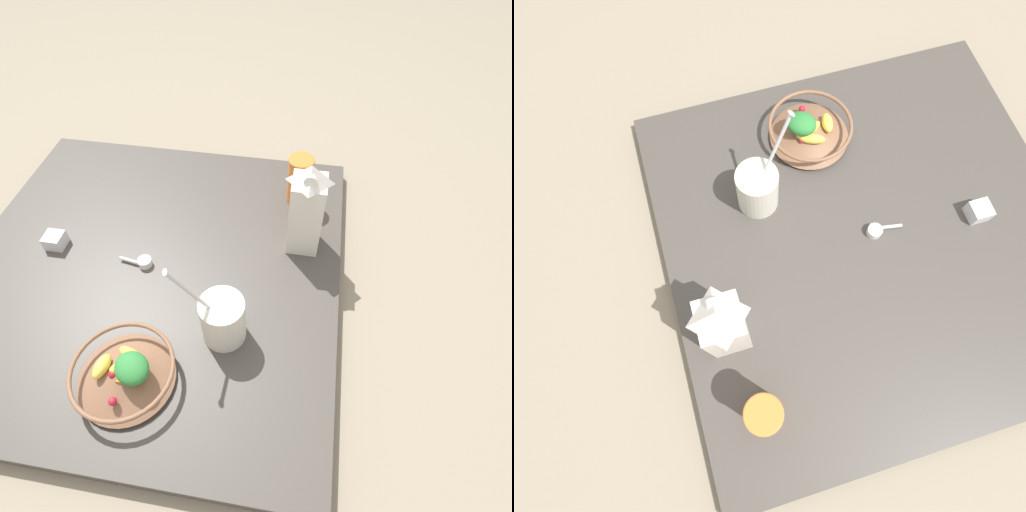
% 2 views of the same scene
% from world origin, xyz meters
% --- Properties ---
extents(ground_plane, '(6.00, 6.00, 0.00)m').
position_xyz_m(ground_plane, '(0.00, 0.00, 0.00)').
color(ground_plane, gray).
extents(countertop, '(1.00, 1.00, 0.04)m').
position_xyz_m(countertop, '(0.00, 0.00, 0.02)').
color(countertop, '#47423D').
rests_on(countertop, ground_plane).
extents(fruit_bowl, '(0.22, 0.22, 0.09)m').
position_xyz_m(fruit_bowl, '(0.06, -0.31, 0.08)').
color(fruit_bowl, brown).
rests_on(fruit_bowl, countertop).
extents(milk_carton, '(0.08, 0.08, 0.27)m').
position_xyz_m(milk_carton, '(0.39, 0.14, 0.18)').
color(milk_carton, silver).
rests_on(milk_carton, countertop).
extents(yogurt_tub, '(0.15, 0.10, 0.27)m').
position_xyz_m(yogurt_tub, '(0.24, -0.17, 0.11)').
color(yogurt_tub, silver).
rests_on(yogurt_tub, countertop).
extents(drinking_cup, '(0.08, 0.08, 0.15)m').
position_xyz_m(drinking_cup, '(0.36, 0.32, 0.12)').
color(drinking_cup, orange).
rests_on(drinking_cup, countertop).
extents(spice_jar, '(0.05, 0.05, 0.04)m').
position_xyz_m(spice_jar, '(-0.28, 0.03, 0.06)').
color(spice_jar, silver).
rests_on(spice_jar, countertop).
extents(measuring_scoop, '(0.09, 0.04, 0.02)m').
position_xyz_m(measuring_scoop, '(-0.02, -0.00, 0.05)').
color(measuring_scoop, white).
rests_on(measuring_scoop, countertop).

